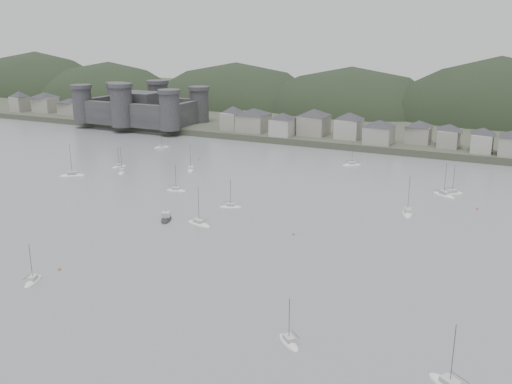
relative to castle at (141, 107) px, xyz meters
The scene contains 9 objects.
ground 216.45m from the castle, 56.28° to the right, with size 900.00×900.00×0.00m, color slate.
far_shore_land 166.61m from the castle, 43.83° to the left, with size 900.00×250.00×3.00m, color #383D2D.
forested_ridge 155.26m from the castle, 35.67° to the left, with size 851.55×103.94×102.57m.
castle is the anchor object (origin of this frame).
waterfront_town 170.64m from the castle, ahead, with size 451.48×28.46×12.92m.
sailboat_lead 153.31m from the castle, 43.21° to the right, with size 7.09×4.65×9.31m.
moored_fleet 154.77m from the castle, 46.93° to the right, with size 221.33×170.37×12.77m.
motor_launch_far 159.01m from the castle, 50.67° to the right, with size 5.90×8.20×3.86m.
mooring_buoys 170.92m from the castle, 47.47° to the right, with size 124.77×135.83×0.70m.
Camera 1 is at (70.66, -69.54, 52.32)m, focal length 40.27 mm.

